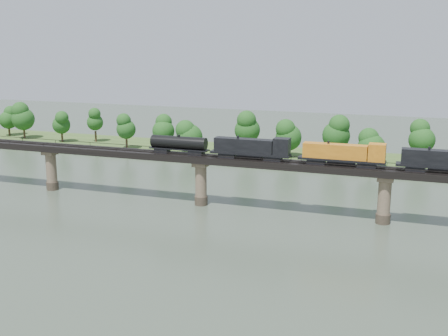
% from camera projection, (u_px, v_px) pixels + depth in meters
% --- Properties ---
extents(ground, '(400.00, 400.00, 0.00)m').
position_uv_depth(ground, '(140.00, 250.00, 100.22)').
color(ground, '#344133').
rests_on(ground, ground).
extents(far_bank, '(300.00, 24.00, 1.60)m').
position_uv_depth(far_bank, '(264.00, 155.00, 178.25)').
color(far_bank, '#344F1F').
rests_on(far_bank, ground).
extents(bridge, '(236.00, 30.00, 11.50)m').
position_uv_depth(bridge, '(201.00, 181.00, 126.59)').
color(bridge, '#473A2D').
rests_on(bridge, ground).
extents(bridge_superstructure, '(220.00, 4.90, 0.75)m').
position_uv_depth(bridge_superstructure, '(201.00, 154.00, 125.16)').
color(bridge_superstructure, black).
rests_on(bridge_superstructure, bridge).
extents(far_treeline, '(289.06, 17.54, 13.60)m').
position_uv_depth(far_treeline, '(236.00, 131.00, 174.94)').
color(far_treeline, '#382619').
rests_on(far_treeline, far_bank).
extents(freight_train, '(71.72, 2.79, 4.94)m').
position_uv_depth(freight_train, '(311.00, 152.00, 116.80)').
color(freight_train, black).
rests_on(freight_train, bridge).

